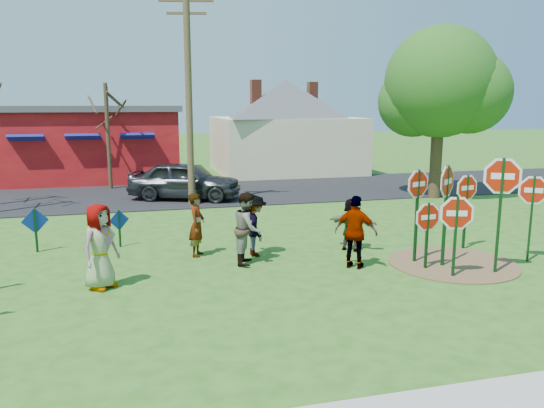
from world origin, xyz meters
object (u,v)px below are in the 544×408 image
at_px(person_a, 100,246).
at_px(person_b, 197,225).
at_px(leafy_tree, 443,88).
at_px(suv, 185,180).
at_px(stop_sign_c, 502,189).
at_px(stop_sign_d, 467,193).
at_px(utility_pole, 189,93).
at_px(stop_sign_a, 428,222).
at_px(stop_sign_b, 418,192).

height_order(person_a, person_b, person_a).
bearing_deg(person_a, person_b, -7.63).
relative_size(person_b, leafy_tree, 0.24).
relative_size(person_a, suv, 0.41).
xyz_separation_m(stop_sign_c, person_b, (-6.73, 3.27, -1.20)).
xyz_separation_m(stop_sign_d, utility_pole, (-6.64, 8.40, 2.81)).
relative_size(stop_sign_c, utility_pole, 0.35).
height_order(suv, utility_pole, utility_pole).
xyz_separation_m(stop_sign_d, person_a, (-9.58, -0.79, -0.63)).
height_order(person_b, utility_pole, utility_pole).
relative_size(stop_sign_a, stop_sign_d, 0.80).
distance_m(person_a, utility_pole, 10.24).
relative_size(stop_sign_b, stop_sign_d, 1.13).
bearing_deg(stop_sign_d, stop_sign_c, -114.13).
height_order(stop_sign_a, suv, stop_sign_a).
distance_m(stop_sign_c, person_b, 7.58).
xyz_separation_m(person_a, person_b, (2.33, 2.01, -0.10)).
bearing_deg(stop_sign_b, utility_pole, 97.61).
bearing_deg(utility_pole, stop_sign_c, -59.64).
xyz_separation_m(stop_sign_d, leafy_tree, (3.82, 7.60, 3.05)).
height_order(suv, leafy_tree, leafy_tree).
xyz_separation_m(utility_pole, leafy_tree, (10.46, -0.79, 0.24)).
xyz_separation_m(stop_sign_a, stop_sign_c, (1.46, -0.70, 0.86)).
bearing_deg(stop_sign_c, stop_sign_a, -176.87).
relative_size(stop_sign_d, person_a, 1.17).
bearing_deg(leafy_tree, stop_sign_c, -114.19).
bearing_deg(stop_sign_d, person_a, 174.72).
height_order(stop_sign_a, stop_sign_c, stop_sign_c).
bearing_deg(stop_sign_d, person_b, 160.49).
bearing_deg(stop_sign_a, stop_sign_d, 28.35).
bearing_deg(person_a, stop_sign_b, -48.26).
xyz_separation_m(suv, leafy_tree, (10.58, -2.13, 3.80)).
bearing_deg(suv, stop_sign_b, -133.64).
xyz_separation_m(stop_sign_c, leafy_tree, (4.34, 9.66, 2.58)).
xyz_separation_m(stop_sign_a, leafy_tree, (5.80, 8.96, 3.44)).
xyz_separation_m(person_b, suv, (0.49, 8.52, -0.01)).
relative_size(stop_sign_b, person_a, 1.33).
bearing_deg(suv, stop_sign_a, -134.91).
distance_m(person_b, leafy_tree, 13.33).
height_order(stop_sign_d, suv, stop_sign_d).
xyz_separation_m(stop_sign_d, person_b, (-7.25, 1.21, -0.73)).
xyz_separation_m(person_a, utility_pole, (2.94, 9.19, 3.44)).
bearing_deg(suv, utility_pole, -152.97).
bearing_deg(leafy_tree, utility_pole, 175.66).
relative_size(stop_sign_a, leafy_tree, 0.25).
distance_m(stop_sign_b, suv, 11.60).
height_order(stop_sign_d, leafy_tree, leafy_tree).
distance_m(stop_sign_a, utility_pole, 11.27).
xyz_separation_m(stop_sign_b, person_b, (-5.30, 1.99, -0.97)).
relative_size(stop_sign_a, person_a, 0.94).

